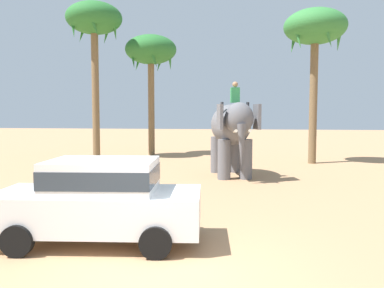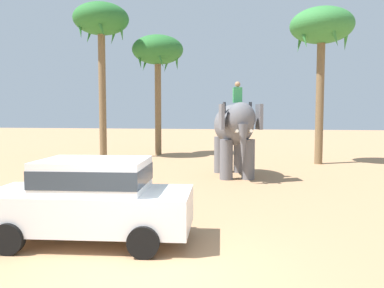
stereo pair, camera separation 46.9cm
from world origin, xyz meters
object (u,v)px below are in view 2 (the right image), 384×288
(elephant_with_mahout, at_px, (235,129))
(palm_tree_near_hut, at_px, (322,30))
(palm_tree_left_of_road, at_px, (158,53))
(car_sedan_foreground, at_px, (92,197))
(palm_tree_behind_elephant, at_px, (101,24))

(elephant_with_mahout, bearing_deg, palm_tree_near_hut, 50.49)
(palm_tree_left_of_road, bearing_deg, car_sedan_foreground, -79.89)
(palm_tree_behind_elephant, distance_m, palm_tree_left_of_road, 3.84)
(elephant_with_mahout, xyz_separation_m, palm_tree_left_of_road, (-5.33, 7.97, 4.43))
(palm_tree_behind_elephant, height_order, palm_tree_left_of_road, palm_tree_behind_elephant)
(palm_tree_near_hut, height_order, palm_tree_left_of_road, palm_tree_near_hut)
(elephant_with_mahout, bearing_deg, palm_tree_left_of_road, 123.81)
(palm_tree_behind_elephant, bearing_deg, elephant_with_mahout, -35.02)
(car_sedan_foreground, height_order, palm_tree_left_of_road, palm_tree_left_of_road)
(car_sedan_foreground, distance_m, palm_tree_behind_elephant, 17.06)
(palm_tree_near_hut, relative_size, palm_tree_left_of_road, 1.06)
(car_sedan_foreground, distance_m, palm_tree_left_of_road, 17.94)
(elephant_with_mahout, distance_m, palm_tree_left_of_road, 10.56)
(palm_tree_behind_elephant, relative_size, palm_tree_left_of_road, 1.20)
(palm_tree_near_hut, bearing_deg, elephant_with_mahout, -129.51)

